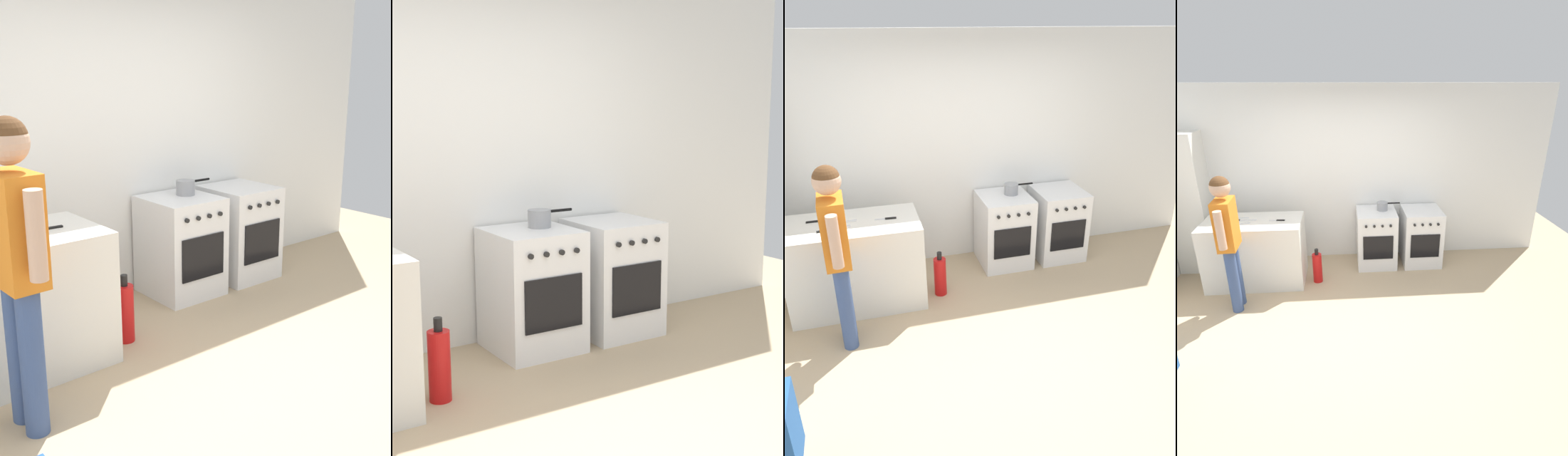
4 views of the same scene
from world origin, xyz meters
TOP-DOWN VIEW (x-y plane):
  - ground_plane at (0.00, 0.00)m, footprint 8.00×8.00m
  - back_wall at (0.00, 1.95)m, footprint 6.00×0.10m
  - counter_unit at (-1.35, 1.20)m, footprint 1.30×0.70m
  - oven_left at (0.35, 1.58)m, footprint 0.58×0.62m
  - oven_right at (1.03, 1.58)m, footprint 0.57×0.62m
  - pot at (0.44, 1.62)m, footprint 0.34×0.16m
  - knife_carving at (-1.47, 1.24)m, footprint 0.33×0.04m
  - knife_bread at (-1.61, 1.32)m, footprint 0.35×0.04m
  - knife_paring at (-1.00, 1.19)m, footprint 0.21×0.04m
  - knife_chef at (-1.52, 1.09)m, footprint 0.31×0.10m
  - person at (-1.47, 0.57)m, footprint 0.22×0.57m
  - fire_extinguisher at (-0.52, 1.10)m, footprint 0.13×0.13m
  - larder_cabinet at (-2.30, 1.68)m, footprint 0.48×0.44m

SIDE VIEW (x-z plane):
  - ground_plane at x=0.00m, z-range 0.00..0.00m
  - fire_extinguisher at x=-0.52m, z-range -0.03..0.47m
  - oven_right at x=1.03m, z-range 0.00..0.85m
  - oven_left at x=0.35m, z-range 0.00..0.85m
  - counter_unit at x=-1.35m, z-range 0.00..0.90m
  - knife_bread at x=-1.61m, z-range 0.90..0.91m
  - knife_carving at x=-1.47m, z-range 0.90..0.91m
  - knife_chef at x=-1.52m, z-range 0.90..0.91m
  - knife_paring at x=-1.00m, z-range 0.90..0.91m
  - pot at x=0.44m, z-range 0.85..0.98m
  - larder_cabinet at x=-2.30m, z-range 0.00..2.00m
  - person at x=-1.47m, z-range 0.17..1.85m
  - back_wall at x=0.00m, z-range 0.00..2.60m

